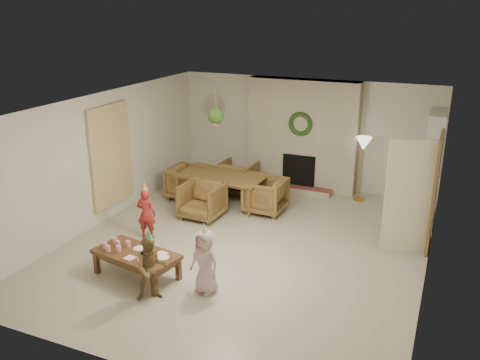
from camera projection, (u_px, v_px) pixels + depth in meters
The scene contains 56 objects.
floor at pixel (247, 245), 8.96m from camera, with size 7.00×7.00×0.00m, color #B7B29E.
ceiling at pixel (247, 105), 8.14m from camera, with size 7.00×7.00×0.00m, color white.
wall_back at pixel (305, 133), 11.58m from camera, with size 7.00×7.00×0.00m, color silver.
wall_front at pixel (124, 273), 5.51m from camera, with size 7.00×7.00×0.00m, color silver.
wall_left at pixel (103, 158), 9.67m from camera, with size 7.00×7.00×0.00m, color silver.
wall_right at pixel (435, 204), 7.42m from camera, with size 7.00×7.00×0.00m, color silver.
fireplace_mass at pixel (303, 135), 11.41m from camera, with size 2.50×0.40×2.50m, color #4F2015.
fireplace_hearth at pixel (296, 189), 11.50m from camera, with size 1.60×0.30×0.12m, color #5C191A.
fireplace_firebox at pixel (299, 171), 11.52m from camera, with size 0.75×0.12×0.75m, color black.
fireplace_wreath at pixel (300, 124), 11.11m from camera, with size 0.54×0.54×0.10m, color #1D3F17.
floor_lamp_base at pixel (359, 199), 11.02m from camera, with size 0.26×0.26×0.03m, color gold.
floor_lamp_post at pixel (361, 171), 10.81m from camera, with size 0.03×0.03×1.27m, color gold.
floor_lamp_shade at pixel (364, 144), 10.61m from camera, with size 0.34×0.34×0.28m, color beige.
bookshelf_carcass at pixel (432, 169), 9.53m from camera, with size 0.30×1.00×2.20m, color white.
bookshelf_shelf_a at pixel (427, 201), 9.75m from camera, with size 0.30×0.92×0.03m, color white.
bookshelf_shelf_b at pixel (429, 181), 9.62m from camera, with size 0.30×0.92×0.03m, color white.
bookshelf_shelf_c at pixel (432, 161), 9.49m from camera, with size 0.30×0.92×0.03m, color white.
bookshelf_shelf_d at pixel (434, 141), 9.36m from camera, with size 0.30×0.92×0.03m, color white.
books_row_lower at pixel (426, 196), 9.58m from camera, with size 0.20×0.40×0.24m, color #A8361F.
books_row_mid at pixel (429, 173), 9.62m from camera, with size 0.20×0.44×0.24m, color #294B99.
books_row_upper at pixel (431, 156), 9.37m from camera, with size 0.20×0.36×0.22m, color #C37429.
door_frame at pixel (435, 192), 8.56m from camera, with size 0.05×0.86×2.04m, color brown.
door_leaf at pixel (409, 198), 8.38m from camera, with size 0.05×0.80×2.00m, color beige.
curtain_panel at pixel (111, 156), 9.83m from camera, with size 0.06×1.20×2.00m, color beige.
dining_table at pixel (221, 190), 10.70m from camera, with size 1.85×1.03×0.65m, color brown.
dining_chair_near at pixel (202, 201), 9.99m from camera, with size 0.77×0.79×0.72m, color brown.
dining_chair_far at pixel (238, 177), 11.38m from camera, with size 0.77×0.79×0.72m, color brown.
dining_chair_left at pixel (188, 183), 11.02m from camera, with size 0.77×0.79×0.72m, color brown.
dining_chair_right at pixel (265, 195), 10.27m from camera, with size 0.77×0.79×0.72m, color brown.
hanging_plant_cord at pixel (216, 105), 10.04m from camera, with size 0.01×0.01×0.70m, color tan.
hanging_plant_pot at pixel (216, 122), 10.15m from camera, with size 0.16×0.16×0.12m, color #AF6138.
hanging_plant_foliage at pixel (216, 116), 10.11m from camera, with size 0.32×0.32×0.32m, color #2A501A.
coffee_table_top at pixel (136, 254), 7.80m from camera, with size 1.34×0.67×0.06m, color brown.
coffee_table_apron at pixel (136, 258), 7.82m from camera, with size 1.24×0.57×0.08m, color brown.
coffee_leg_fl at pixel (97, 263), 7.96m from camera, with size 0.07×0.07×0.35m, color brown.
coffee_leg_fr at pixel (154, 285), 7.33m from camera, with size 0.07×0.07×0.35m, color brown.
coffee_leg_bl at pixel (122, 249), 8.40m from camera, with size 0.07×0.07×0.35m, color brown.
coffee_leg_br at pixel (179, 269), 7.76m from camera, with size 0.07×0.07×0.35m, color brown.
cup_a at pixel (105, 245), 7.92m from camera, with size 0.07×0.07×0.09m, color white.
cup_b at pixel (115, 240), 8.08m from camera, with size 0.07×0.07×0.09m, color white.
cup_c at pixel (108, 248), 7.81m from camera, with size 0.07×0.07×0.09m, color white.
cup_d at pixel (118, 243), 7.97m from camera, with size 0.07×0.07×0.09m, color white.
cup_e at pixel (118, 249), 7.80m from camera, with size 0.07×0.07×0.09m, color white.
cup_f at pixel (128, 244), 7.96m from camera, with size 0.07×0.07×0.09m, color white.
plate_a at pixel (139, 248), 7.91m from camera, with size 0.19×0.19×0.01m, color white.
plate_b at pixel (144, 259), 7.57m from camera, with size 0.19×0.19×0.01m, color white.
plate_c at pixel (163, 257), 7.62m from camera, with size 0.19×0.19×0.01m, color white.
food_scoop at pixel (143, 257), 7.55m from camera, with size 0.07×0.07×0.07m, color tan.
napkin_left at pixel (130, 258), 7.61m from camera, with size 0.16×0.16×0.01m, color #FFBBD1.
napkin_right at pixel (162, 253), 7.74m from camera, with size 0.16×0.16×0.01m, color #FFBBD1.
child_red at pixel (146, 214), 9.09m from camera, with size 0.34×0.23×0.94m, color maroon.
party_hat_red at pixel (144, 187), 8.92m from camera, with size 0.13×0.13×0.18m, color #E4D24C.
child_plaid at pixel (151, 269), 7.16m from camera, with size 0.47×0.37×0.98m, color #963F29.
party_hat_plaid at pixel (149, 235), 6.99m from camera, with size 0.12×0.12×0.16m, color #4DB357.
child_pink at pixel (205, 261), 7.35m from camera, with size 0.48×0.31×0.98m, color #CFA5B0.
party_hat_pink at pixel (204, 228), 7.17m from camera, with size 0.13×0.13×0.18m, color silver.
Camera 1 is at (3.09, -7.47, 4.02)m, focal length 37.73 mm.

